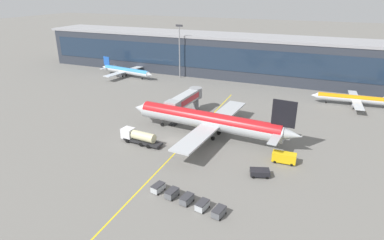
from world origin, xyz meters
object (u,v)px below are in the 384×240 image
object	(u,v)px
pushback_tug	(259,172)
baggage_cart_0	(158,188)
baggage_cart_3	(202,205)
commuter_jet_near	(353,99)
baggage_cart_2	(187,199)
baggage_cart_4	(219,212)
crew_van	(285,157)
baggage_cart_1	(172,193)
fuel_tanker	(139,137)
commuter_jet_far	(126,71)
main_airliner	(209,121)

from	to	relation	value
pushback_tug	baggage_cart_0	xyz separation A→B (m)	(-16.11, -12.61, -0.07)
pushback_tug	baggage_cart_3	size ratio (longest dim) A/B	1.50
baggage_cart_0	commuter_jet_near	world-z (taller)	commuter_jet_near
pushback_tug	baggage_cart_2	world-z (taller)	baggage_cart_2
baggage_cart_3	pushback_tug	bearing A→B (deg)	65.09
baggage_cart_0	baggage_cart_4	bearing A→B (deg)	-10.60
crew_van	baggage_cart_1	distance (m)	26.61
fuel_tanker	pushback_tug	size ratio (longest dim) A/B	2.54
crew_van	baggage_cart_3	size ratio (longest dim) A/B	1.75
commuter_jet_far	commuter_jet_near	size ratio (longest dim) A/B	1.08
main_airliner	commuter_jet_far	distance (m)	68.08
fuel_tanker	baggage_cart_1	distance (m)	24.01
baggage_cart_4	commuter_jet_far	xyz separation A→B (m)	(-65.22, 72.05, 1.82)
baggage_cart_3	baggage_cart_4	size ratio (longest dim) A/B	1.00
baggage_cart_0	baggage_cart_4	size ratio (longest dim) A/B	1.00
main_airliner	crew_van	bearing A→B (deg)	-18.77
main_airliner	baggage_cart_4	world-z (taller)	main_airliner
pushback_tug	commuter_jet_far	xyz separation A→B (m)	(-68.75, 57.09, 1.76)
baggage_cart_4	main_airliner	bearing A→B (deg)	113.09
pushback_tug	commuter_jet_far	distance (m)	89.38
baggage_cart_3	main_airliner	bearing A→B (deg)	107.99
baggage_cart_1	crew_van	bearing A→B (deg)	50.87
baggage_cart_0	main_airliner	bearing A→B (deg)	89.63
pushback_tug	commuter_jet_near	world-z (taller)	commuter_jet_near
main_airliner	commuter_jet_far	bearing A→B (deg)	140.89
crew_van	baggage_cart_0	world-z (taller)	crew_van
main_airliner	crew_van	distance (m)	21.07
main_airliner	fuel_tanker	xyz separation A→B (m)	(-14.11, -10.52, -2.46)
baggage_cart_1	baggage_cart_2	world-z (taller)	same
baggage_cart_2	baggage_cart_3	xyz separation A→B (m)	(3.15, -0.59, 0.00)
pushback_tug	baggage_cart_0	size ratio (longest dim) A/B	1.50
baggage_cart_1	commuter_jet_near	xyz separation A→B (m)	(31.54, 66.95, 1.54)
fuel_tanker	baggage_cart_4	size ratio (longest dim) A/B	3.81
main_airliner	fuel_tanker	world-z (taller)	main_airliner
main_airliner	baggage_cart_1	size ratio (longest dim) A/B	15.75
main_airliner	baggage_cart_1	xyz separation A→B (m)	(2.97, -27.35, -3.43)
crew_van	baggage_cart_4	world-z (taller)	crew_van
fuel_tanker	commuter_jet_near	size ratio (longest dim) A/B	0.43
baggage_cart_2	baggage_cart_3	distance (m)	3.20
crew_van	commuter_jet_far	bearing A→B (deg)	145.62
crew_van	baggage_cart_0	xyz separation A→B (m)	(-19.93, -20.05, -0.53)
baggage_cart_0	baggage_cart_3	distance (m)	9.60
baggage_cart_2	commuter_jet_near	xyz separation A→B (m)	(28.40, 67.54, 1.54)
baggage_cart_2	baggage_cart_4	size ratio (longest dim) A/B	1.00
main_airliner	fuel_tanker	distance (m)	17.77
baggage_cart_2	commuter_jet_far	size ratio (longest dim) A/B	0.10
baggage_cart_0	baggage_cart_1	size ratio (longest dim) A/B	1.00
crew_van	baggage_cart_0	distance (m)	28.27
pushback_tug	baggage_cart_4	size ratio (longest dim) A/B	1.50
baggage_cart_1	baggage_cart_2	distance (m)	3.20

